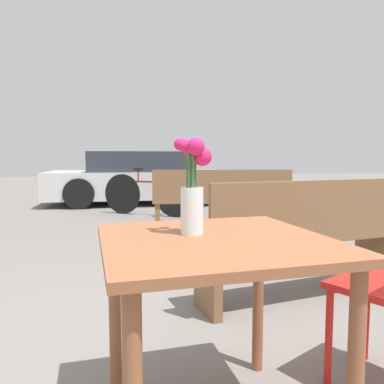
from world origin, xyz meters
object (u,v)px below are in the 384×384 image
bench_middle (222,200)px  parked_car (139,178)px  bicycle (148,194)px  bench_near (306,237)px  table_front (215,269)px  flower_vase (193,193)px

bench_middle → parked_car: (-0.69, 3.84, 0.08)m
bench_middle → bicycle: (-0.72, 1.94, -0.10)m
bench_near → bicycle: bench_near is taller
table_front → bench_near: bearing=47.3°
parked_car → table_front: bearing=-93.0°
bench_near → bench_middle: same height
flower_vase → bench_middle: flower_vase is taller
flower_vase → bicycle: flower_vase is taller
bench_middle → bicycle: bearing=110.4°
bicycle → bench_middle: bearing=-69.6°
flower_vase → bench_near: bearing=43.5°
parked_car → bicycle: bearing=-90.8°
bench_near → bicycle: 4.21m
bench_near → bicycle: bearing=98.4°
bicycle → table_front: bearing=-93.8°
bench_near → bench_middle: (0.10, 2.23, 0.01)m
bench_near → bicycle: size_ratio=1.09×
bench_near → parked_car: 6.09m
table_front → parked_car: parked_car is taller
flower_vase → bicycle: bearing=85.5°
table_front → flower_vase: 0.28m
bicycle → parked_car: parked_car is taller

